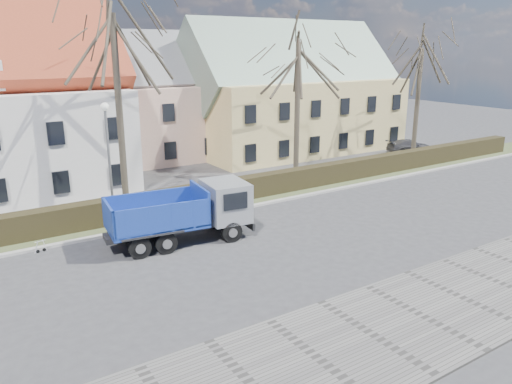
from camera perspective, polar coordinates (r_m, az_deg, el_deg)
ground at (r=22.53m, az=-2.57°, el=-6.42°), size 120.00×120.00×0.00m
sidewalk_near at (r=16.55m, az=13.19°, el=-15.67°), size 80.00×5.00×0.08m
curb_far at (r=26.32m, az=-7.68°, el=-3.01°), size 80.00×0.30×0.12m
grass_strip at (r=27.70m, az=-9.11°, el=-2.11°), size 80.00×3.00×0.10m
hedge at (r=27.35m, az=-9.00°, el=-1.02°), size 60.00×0.90×1.30m
building_pink at (r=40.89m, az=-12.25°, el=9.31°), size 10.80×8.80×8.00m
building_yellow at (r=44.08m, az=4.14°, el=10.43°), size 18.80×10.80×8.50m
tree_1 at (r=27.88m, az=-15.50°, el=10.83°), size 9.20×9.20×12.65m
tree_2 at (r=33.61m, az=4.76°, el=10.76°), size 8.00×8.00×11.00m
tree_3 at (r=42.04m, az=18.05°, el=10.75°), size 7.60×7.60×10.45m
dump_truck at (r=22.93m, az=-9.20°, el=-2.58°), size 7.03×3.30×2.71m
streetlight at (r=26.59m, az=-16.42°, el=3.37°), size 0.48×0.48×6.11m
cart_frame at (r=23.85m, az=-23.82°, el=-5.77°), size 0.72×0.51×0.60m
parked_car_b at (r=44.54m, az=17.11°, el=5.02°), size 4.19×2.70×1.13m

